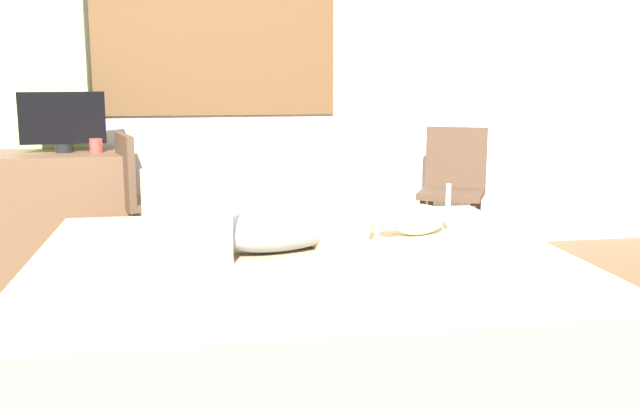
{
  "coord_description": "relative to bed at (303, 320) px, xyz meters",
  "views": [
    {
      "loc": [
        -0.33,
        -2.55,
        1.2
      ],
      "look_at": [
        0.16,
        0.31,
        0.66
      ],
      "focal_mm": 40.7,
      "sensor_mm": 36.0,
      "label": 1
    }
  ],
  "objects": [
    {
      "name": "ground_plane",
      "position": [
        -0.06,
        -0.11,
        -0.25
      ],
      "size": [
        16.0,
        16.0,
        0.0
      ],
      "primitive_type": "plane",
      "color": "brown"
    },
    {
      "name": "chair_spare",
      "position": [
        1.19,
        1.62,
        0.25
      ],
      "size": [
        0.51,
        0.51,
        0.86
      ],
      "color": "#4C3828",
      "rests_on": "ground"
    },
    {
      "name": "curtain_left",
      "position": [
        -1.25,
        2.02,
        0.97
      ],
      "size": [
        0.44,
        0.06,
        2.45
      ],
      "primitive_type": "cube",
      "color": "#ADCC75",
      "rests_on": "ground"
    },
    {
      "name": "bed",
      "position": [
        0.0,
        0.0,
        0.0
      ],
      "size": [
        2.09,
        1.82,
        0.51
      ],
      "color": "brown",
      "rests_on": "ground"
    },
    {
      "name": "back_wall_with_window",
      "position": [
        -0.06,
        2.14,
        1.2
      ],
      "size": [
        6.4,
        0.14,
        2.9
      ],
      "color": "silver",
      "rests_on": "ground"
    },
    {
      "name": "cat",
      "position": [
        0.52,
        0.25,
        0.33
      ],
      "size": [
        0.35,
        0.19,
        0.21
      ],
      "color": "silver",
      "rests_on": "bed"
    },
    {
      "name": "chair_by_desk",
      "position": [
        -0.69,
        1.54,
        0.25
      ],
      "size": [
        0.47,
        0.47,
        0.86
      ],
      "color": "#4C3828",
      "rests_on": "ground"
    },
    {
      "name": "cup",
      "position": [
        -0.96,
        1.71,
        0.53
      ],
      "size": [
        0.07,
        0.07,
        0.08
      ],
      "primitive_type": "cylinder",
      "color": "#B23D38",
      "rests_on": "desk"
    },
    {
      "name": "tv_monitor",
      "position": [
        -1.15,
        1.74,
        0.67
      ],
      "size": [
        0.48,
        0.1,
        0.35
      ],
      "color": "black",
      "rests_on": "desk"
    },
    {
      "name": "desk",
      "position": [
        -1.23,
        1.74,
        0.12
      ],
      "size": [
        0.9,
        0.56,
        0.74
      ],
      "color": "brown",
      "rests_on": "ground"
    },
    {
      "name": "person_lying",
      "position": [
        -0.17,
        0.06,
        0.37
      ],
      "size": [
        0.93,
        0.52,
        0.34
      ],
      "color": "#8C939E",
      "rests_on": "bed"
    }
  ]
}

